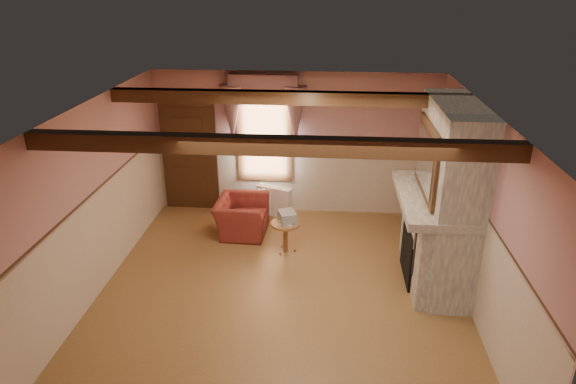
# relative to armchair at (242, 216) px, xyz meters

# --- Properties ---
(floor) EXTENTS (5.50, 6.00, 0.01)m
(floor) POSITION_rel_armchair_xyz_m (0.91, -1.89, -0.33)
(floor) COLOR brown
(floor) RESTS_ON ground
(ceiling) EXTENTS (5.50, 6.00, 0.01)m
(ceiling) POSITION_rel_armchair_xyz_m (0.91, -1.89, 2.47)
(ceiling) COLOR silver
(ceiling) RESTS_ON wall_back
(wall_back) EXTENTS (5.50, 0.02, 2.80)m
(wall_back) POSITION_rel_armchair_xyz_m (0.91, 1.11, 1.07)
(wall_back) COLOR tan
(wall_back) RESTS_ON floor
(wall_front) EXTENTS (5.50, 0.02, 2.80)m
(wall_front) POSITION_rel_armchair_xyz_m (0.91, -4.89, 1.07)
(wall_front) COLOR tan
(wall_front) RESTS_ON floor
(wall_left) EXTENTS (0.02, 6.00, 2.80)m
(wall_left) POSITION_rel_armchair_xyz_m (-1.84, -1.89, 1.07)
(wall_left) COLOR tan
(wall_left) RESTS_ON floor
(wall_right) EXTENTS (0.02, 6.00, 2.80)m
(wall_right) POSITION_rel_armchair_xyz_m (3.66, -1.89, 1.07)
(wall_right) COLOR tan
(wall_right) RESTS_ON floor
(wainscot) EXTENTS (5.50, 6.00, 1.50)m
(wainscot) POSITION_rel_armchair_xyz_m (0.91, -1.89, 0.42)
(wainscot) COLOR beige
(wainscot) RESTS_ON floor
(chair_rail) EXTENTS (5.50, 6.00, 0.08)m
(chair_rail) POSITION_rel_armchair_xyz_m (0.91, -1.89, 1.17)
(chair_rail) COLOR black
(chair_rail) RESTS_ON wainscot
(firebox) EXTENTS (0.20, 0.95, 0.90)m
(firebox) POSITION_rel_armchair_xyz_m (2.91, -1.29, 0.12)
(firebox) COLOR black
(firebox) RESTS_ON floor
(armchair) EXTENTS (0.92, 1.04, 0.66)m
(armchair) POSITION_rel_armchair_xyz_m (0.00, 0.00, 0.00)
(armchair) COLOR maroon
(armchair) RESTS_ON floor
(side_table) EXTENTS (0.55, 0.55, 0.55)m
(side_table) POSITION_rel_armchair_xyz_m (0.87, -0.65, -0.05)
(side_table) COLOR brown
(side_table) RESTS_ON floor
(book_stack) EXTENTS (0.35, 0.39, 0.20)m
(book_stack) POSITION_rel_armchair_xyz_m (0.89, -0.64, 0.32)
(book_stack) COLOR #B7AD8C
(book_stack) RESTS_ON side_table
(radiator) EXTENTS (0.72, 0.43, 0.60)m
(radiator) POSITION_rel_armchair_xyz_m (0.52, 0.81, -0.03)
(radiator) COLOR white
(radiator) RESTS_ON floor
(bowl) EXTENTS (0.34, 0.34, 0.08)m
(bowl) POSITION_rel_armchair_xyz_m (3.16, -1.25, 1.13)
(bowl) COLOR brown
(bowl) RESTS_ON mantel
(mantel_clock) EXTENTS (0.14, 0.24, 0.20)m
(mantel_clock) POSITION_rel_armchair_xyz_m (3.16, -0.57, 1.19)
(mantel_clock) COLOR black
(mantel_clock) RESTS_ON mantel
(oil_lamp) EXTENTS (0.11, 0.11, 0.28)m
(oil_lamp) POSITION_rel_armchair_xyz_m (3.16, -0.91, 1.23)
(oil_lamp) COLOR #CA8339
(oil_lamp) RESTS_ON mantel
(candle_red) EXTENTS (0.06, 0.06, 0.16)m
(candle_red) POSITION_rel_armchair_xyz_m (3.16, -1.83, 1.17)
(candle_red) COLOR maroon
(candle_red) RESTS_ON mantel
(jar_yellow) EXTENTS (0.06, 0.06, 0.12)m
(jar_yellow) POSITION_rel_armchair_xyz_m (3.16, -1.82, 1.15)
(jar_yellow) COLOR gold
(jar_yellow) RESTS_ON mantel
(fireplace) EXTENTS (0.85, 2.00, 2.80)m
(fireplace) POSITION_rel_armchair_xyz_m (3.34, -1.29, 1.07)
(fireplace) COLOR gray
(fireplace) RESTS_ON floor
(mantel) EXTENTS (1.05, 2.05, 0.12)m
(mantel) POSITION_rel_armchair_xyz_m (3.16, -1.29, 1.03)
(mantel) COLOR gray
(mantel) RESTS_ON fireplace
(overmantel_mirror) EXTENTS (0.06, 1.44, 1.04)m
(overmantel_mirror) POSITION_rel_armchair_xyz_m (2.97, -1.29, 1.64)
(overmantel_mirror) COLOR silver
(overmantel_mirror) RESTS_ON fireplace
(door) EXTENTS (1.10, 0.10, 2.10)m
(door) POSITION_rel_armchair_xyz_m (-1.19, 1.05, 0.72)
(door) COLOR black
(door) RESTS_ON floor
(window) EXTENTS (1.06, 0.08, 2.02)m
(window) POSITION_rel_armchair_xyz_m (0.31, 1.08, 1.32)
(window) COLOR white
(window) RESTS_ON wall_back
(window_drapes) EXTENTS (1.30, 0.14, 1.40)m
(window_drapes) POSITION_rel_armchair_xyz_m (0.31, 0.99, 1.92)
(window_drapes) COLOR gray
(window_drapes) RESTS_ON wall_back
(ceiling_beam_front) EXTENTS (5.50, 0.18, 0.20)m
(ceiling_beam_front) POSITION_rel_armchair_xyz_m (0.91, -3.09, 2.37)
(ceiling_beam_front) COLOR black
(ceiling_beam_front) RESTS_ON ceiling
(ceiling_beam_back) EXTENTS (5.50, 0.18, 0.20)m
(ceiling_beam_back) POSITION_rel_armchair_xyz_m (0.91, -0.69, 2.37)
(ceiling_beam_back) COLOR black
(ceiling_beam_back) RESTS_ON ceiling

